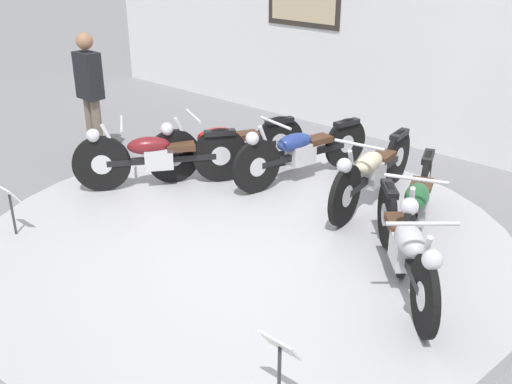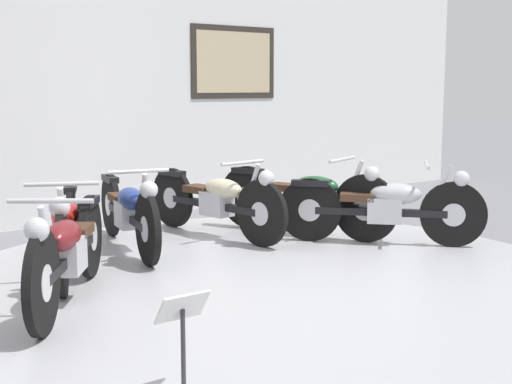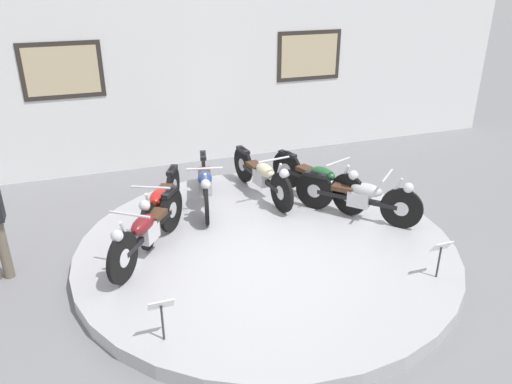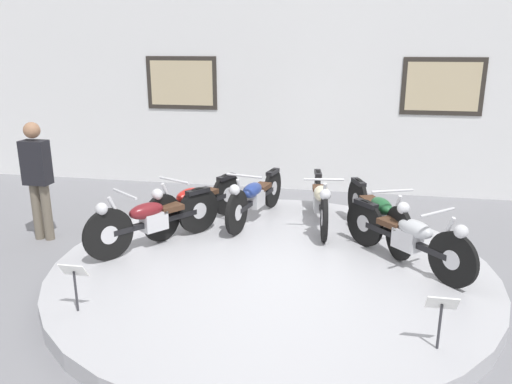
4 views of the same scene
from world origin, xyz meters
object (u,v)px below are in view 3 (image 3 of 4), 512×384
at_px(motorcycle_silver, 360,196).
at_px(info_placard_front_centre, 441,251).
at_px(motorcycle_cream, 262,175).
at_px(info_placard_front_left, 161,310).
at_px(motorcycle_maroon, 147,229).
at_px(motorcycle_blue, 205,183).
at_px(motorcycle_red, 161,202).
at_px(motorcycle_green, 318,178).

height_order(motorcycle_silver, info_placard_front_centre, motorcycle_silver).
bearing_deg(motorcycle_cream, info_placard_front_centre, -67.84).
distance_m(info_placard_front_left, info_placard_front_centre, 3.38).
distance_m(motorcycle_maroon, motorcycle_silver, 3.16).
bearing_deg(motorcycle_blue, motorcycle_silver, -30.92).
bearing_deg(info_placard_front_left, motorcycle_silver, 27.79).
relative_size(motorcycle_red, motorcycle_green, 0.96).
xyz_separation_m(motorcycle_silver, info_placard_front_centre, (0.11, -1.72, -0.01)).
xyz_separation_m(motorcycle_blue, info_placard_front_left, (-1.20, -2.96, -0.01)).
height_order(motorcycle_maroon, motorcycle_silver, motorcycle_maroon).
bearing_deg(motorcycle_blue, motorcycle_maroon, -131.28).
xyz_separation_m(motorcycle_maroon, motorcycle_red, (0.31, 0.77, -0.00)).
bearing_deg(motorcycle_green, motorcycle_red, 180.00).
xyz_separation_m(motorcycle_maroon, motorcycle_green, (2.84, 0.77, 0.01)).
distance_m(motorcycle_green, info_placard_front_centre, 2.53).
bearing_deg(motorcycle_red, motorcycle_cream, 15.07).
bearing_deg(motorcycle_green, motorcycle_maroon, -164.89).
bearing_deg(info_placard_front_left, info_placard_front_centre, 0.00).
distance_m(motorcycle_blue, motorcycle_green, 1.82).
bearing_deg(motorcycle_red, motorcycle_blue, 31.09).
xyz_separation_m(motorcycle_maroon, info_placard_front_centre, (3.27, -1.72, -0.02)).
relative_size(motorcycle_red, info_placard_front_centre, 3.57).
bearing_deg(motorcycle_maroon, info_placard_front_centre, -27.80).
xyz_separation_m(motorcycle_cream, info_placard_front_centre, (1.21, -2.96, -0.02)).
relative_size(motorcycle_blue, motorcycle_silver, 1.30).
distance_m(motorcycle_red, motorcycle_silver, 2.95).
bearing_deg(info_placard_front_left, motorcycle_blue, 67.90).
distance_m(motorcycle_maroon, info_placard_front_left, 1.73).
xyz_separation_m(motorcycle_green, info_placard_front_left, (-2.96, -2.49, -0.03)).
xyz_separation_m(motorcycle_maroon, motorcycle_cream, (2.06, 1.24, -0.01)).
xyz_separation_m(motorcycle_red, motorcycle_cream, (1.75, 0.47, -0.00)).
bearing_deg(motorcycle_silver, motorcycle_green, 112.25).
bearing_deg(info_placard_front_centre, motorcycle_red, 139.94).
distance_m(motorcycle_blue, motorcycle_silver, 2.41).
height_order(info_placard_front_left, info_placard_front_centre, same).
distance_m(motorcycle_red, info_placard_front_left, 2.53).
height_order(motorcycle_green, info_placard_front_left, motorcycle_green).
bearing_deg(motorcycle_maroon, info_placard_front_left, -93.80).
bearing_deg(motorcycle_blue, motorcycle_cream, -0.00).
bearing_deg(motorcycle_cream, motorcycle_silver, -48.48).
distance_m(motorcycle_maroon, motorcycle_blue, 1.65).
height_order(motorcycle_blue, motorcycle_green, motorcycle_green).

